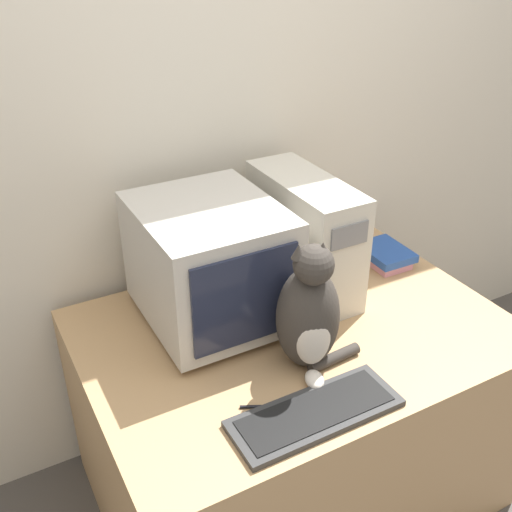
{
  "coord_description": "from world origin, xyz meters",
  "views": [
    {
      "loc": [
        -0.84,
        -0.81,
        1.85
      ],
      "look_at": [
        -0.13,
        0.48,
        1.01
      ],
      "focal_mm": 42.0,
      "sensor_mm": 36.0,
      "label": 1
    }
  ],
  "objects": [
    {
      "name": "keyboard",
      "position": [
        -0.16,
        0.12,
        0.73
      ],
      "size": [
        0.46,
        0.17,
        0.02
      ],
      "color": "#2D2D2D",
      "rests_on": "desk"
    },
    {
      "name": "crt_monitor",
      "position": [
        -0.21,
        0.64,
        0.92
      ],
      "size": [
        0.4,
        0.48,
        0.39
      ],
      "color": "#BCB7AD",
      "rests_on": "desk"
    },
    {
      "name": "cat",
      "position": [
        -0.06,
        0.3,
        0.89
      ],
      "size": [
        0.27,
        0.25,
        0.41
      ],
      "rotation": [
        0.0,
        0.0,
        -0.32
      ],
      "color": "#38332D",
      "rests_on": "desk"
    },
    {
      "name": "wall_back",
      "position": [
        0.0,
        0.99,
        1.25
      ],
      "size": [
        7.0,
        0.05,
        2.5
      ],
      "color": "beige",
      "rests_on": "ground_plane"
    },
    {
      "name": "desk",
      "position": [
        0.0,
        0.46,
        0.36
      ],
      "size": [
        1.31,
        0.93,
        0.72
      ],
      "color": "tan",
      "rests_on": "ground_plane"
    },
    {
      "name": "computer_tower",
      "position": [
        0.15,
        0.66,
        0.92
      ],
      "size": [
        0.19,
        0.48,
        0.4
      ],
      "color": "beige",
      "rests_on": "desk"
    },
    {
      "name": "book_stack",
      "position": [
        0.5,
        0.65,
        0.75
      ],
      "size": [
        0.15,
        0.2,
        0.06
      ],
      "color": "pink",
      "rests_on": "desk"
    },
    {
      "name": "pen",
      "position": [
        -0.25,
        0.2,
        0.72
      ],
      "size": [
        0.14,
        0.08,
        0.01
      ],
      "color": "black",
      "rests_on": "desk"
    }
  ]
}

